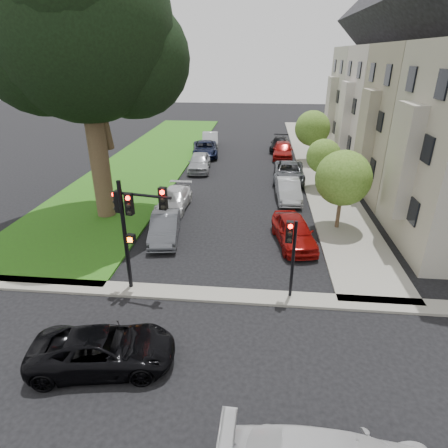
# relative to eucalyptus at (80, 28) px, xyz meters

# --- Properties ---
(ground) EXTENTS (140.00, 140.00, 0.00)m
(ground) POSITION_rel_eucalyptus_xyz_m (7.98, -9.88, -10.57)
(ground) COLOR black
(ground) RESTS_ON ground
(grass_strip) EXTENTS (8.00, 44.00, 0.12)m
(grass_strip) POSITION_rel_eucalyptus_xyz_m (-1.02, 14.12, -10.51)
(grass_strip) COLOR #2A5118
(grass_strip) RESTS_ON ground
(sidewalk_right) EXTENTS (3.50, 44.00, 0.12)m
(sidewalk_right) POSITION_rel_eucalyptus_xyz_m (14.73, 14.12, -10.51)
(sidewalk_right) COLOR gray
(sidewalk_right) RESTS_ON ground
(sidewalk_cross) EXTENTS (60.00, 1.00, 0.12)m
(sidewalk_cross) POSITION_rel_eucalyptus_xyz_m (7.98, -7.88, -10.51)
(sidewalk_cross) COLOR gray
(sidewalk_cross) RESTS_ON ground
(house_b) EXTENTS (7.70, 7.55, 15.97)m
(house_b) POSITION_rel_eucalyptus_xyz_m (20.43, 5.62, -3.64)
(house_b) COLOR gray
(house_b) RESTS_ON ground
(house_c) EXTENTS (7.70, 7.55, 15.97)m
(house_c) POSITION_rel_eucalyptus_xyz_m (20.43, 13.12, -3.64)
(house_c) COLOR silver
(house_c) RESTS_ON ground
(house_d) EXTENTS (7.70, 7.55, 15.97)m
(house_d) POSITION_rel_eucalyptus_xyz_m (20.43, 20.62, -3.64)
(house_d) COLOR #B2AB9F
(house_d) RESTS_ON ground
(eucalyptus) EXTENTS (10.93, 9.92, 15.48)m
(eucalyptus) POSITION_rel_eucalyptus_xyz_m (0.00, 0.00, 0.00)
(eucalyptus) COLOR #403120
(eucalyptus) RESTS_ON ground
(small_tree_a) EXTENTS (3.09, 3.09, 4.63)m
(small_tree_a) POSITION_rel_eucalyptus_xyz_m (14.18, -0.51, -7.49)
(small_tree_a) COLOR #403120
(small_tree_a) RESTS_ON ground
(small_tree_b) EXTENTS (2.52, 2.52, 3.78)m
(small_tree_b) POSITION_rel_eucalyptus_xyz_m (14.18, 6.61, -8.06)
(small_tree_b) COLOR #403120
(small_tree_b) RESTS_ON ground
(small_tree_c) EXTENTS (3.17, 3.17, 4.76)m
(small_tree_c) POSITION_rel_eucalyptus_xyz_m (14.18, 14.24, -7.41)
(small_tree_c) COLOR #403120
(small_tree_c) RESTS_ON ground
(traffic_signal_main) EXTENTS (2.41, 0.63, 4.93)m
(traffic_signal_main) POSITION_rel_eucalyptus_xyz_m (4.57, -7.64, -7.17)
(traffic_signal_main) COLOR black
(traffic_signal_main) RESTS_ON ground
(traffic_signal_secondary) EXTENTS (0.45, 0.36, 3.53)m
(traffic_signal_secondary) POSITION_rel_eucalyptus_xyz_m (10.92, -7.68, -8.11)
(traffic_signal_secondary) COLOR black
(traffic_signal_secondary) RESTS_ON ground
(car_cross_near) EXTENTS (4.90, 2.87, 1.28)m
(car_cross_near) POSITION_rel_eucalyptus_xyz_m (4.76, -12.03, -9.93)
(car_cross_near) COLOR black
(car_cross_near) RESTS_ON ground
(car_parked_0) EXTENTS (2.55, 4.69, 1.51)m
(car_parked_0) POSITION_rel_eucalyptus_xyz_m (11.51, -2.71, -9.81)
(car_parked_0) COLOR maroon
(car_parked_0) RESTS_ON ground
(car_parked_1) EXTENTS (1.73, 4.43, 1.44)m
(car_parked_1) POSITION_rel_eucalyptus_xyz_m (11.60, 4.02, -9.85)
(car_parked_1) COLOR #999BA0
(car_parked_1) RESTS_ON ground
(car_parked_2) EXTENTS (2.60, 5.30, 1.45)m
(car_parked_2) POSITION_rel_eucalyptus_xyz_m (11.89, 8.40, -9.85)
(car_parked_2) COLOR #3F4247
(car_parked_2) RESTS_ON ground
(car_parked_3) EXTENTS (2.12, 4.80, 1.60)m
(car_parked_3) POSITION_rel_eucalyptus_xyz_m (11.73, 15.63, -9.77)
(car_parked_3) COLOR maroon
(car_parked_3) RESTS_ON ground
(car_parked_4) EXTENTS (2.35, 4.81, 1.35)m
(car_parked_4) POSITION_rel_eucalyptus_xyz_m (11.56, 18.83, -9.90)
(car_parked_4) COLOR black
(car_parked_4) RESTS_ON ground
(car_parked_5) EXTENTS (2.05, 4.35, 1.38)m
(car_parked_5) POSITION_rel_eucalyptus_xyz_m (4.51, -2.78, -9.88)
(car_parked_5) COLOR #3F4247
(car_parked_5) RESTS_ON ground
(car_parked_6) EXTENTS (1.91, 4.50, 1.30)m
(car_parked_6) POSITION_rel_eucalyptus_xyz_m (4.05, 1.65, -9.92)
(car_parked_6) COLOR silver
(car_parked_6) RESTS_ON ground
(car_parked_7) EXTENTS (2.17, 4.63, 1.53)m
(car_parked_7) POSITION_rel_eucalyptus_xyz_m (4.30, 10.53, -9.80)
(car_parked_7) COLOR #999BA0
(car_parked_7) RESTS_ON ground
(car_parked_8) EXTENTS (3.15, 5.51, 1.45)m
(car_parked_8) POSITION_rel_eucalyptus_xyz_m (4.04, 15.69, -9.85)
(car_parked_8) COLOR black
(car_parked_8) RESTS_ON ground
(car_parked_9) EXTENTS (2.23, 4.93, 1.57)m
(car_parked_9) POSITION_rel_eucalyptus_xyz_m (4.05, 19.60, -9.79)
(car_parked_9) COLOR #999BA0
(car_parked_9) RESTS_ON ground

